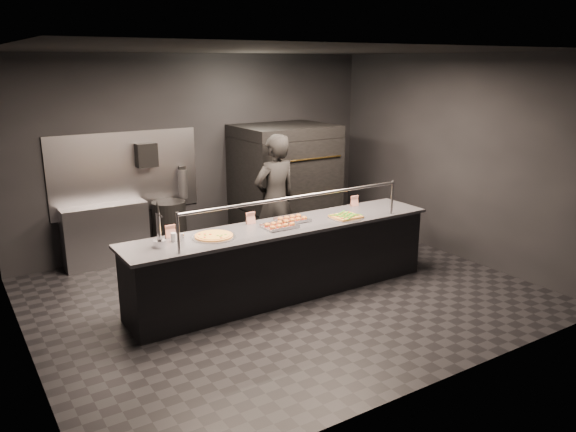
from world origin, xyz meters
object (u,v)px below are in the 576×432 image
at_px(slider_tray_a, 280,226).
at_px(round_pizza, 214,236).
at_px(square_pizza, 346,217).
at_px(worker, 275,200).
at_px(trash_bin, 170,229).
at_px(service_counter, 284,260).
at_px(pizza_oven, 285,184).
at_px(prep_shelf, 106,235).
at_px(beer_tap, 159,234).
at_px(slider_tray_b, 292,219).
at_px(towel_dispenser, 146,155).
at_px(fire_extinguisher, 183,183).

bearing_deg(slider_tray_a, round_pizza, 175.51).
bearing_deg(square_pizza, worker, 105.85).
xyz_separation_m(square_pizza, trash_bin, (-1.51, 2.37, -0.52)).
bearing_deg(square_pizza, slider_tray_a, 174.18).
bearing_deg(slider_tray_a, service_counter, 27.71).
bearing_deg(pizza_oven, prep_shelf, 171.46).
distance_m(square_pizza, trash_bin, 2.86).
xyz_separation_m(prep_shelf, beer_tap, (-0.00, -2.31, 0.62)).
bearing_deg(slider_tray_b, pizza_oven, 60.61).
xyz_separation_m(pizza_oven, beer_tap, (-2.80, -1.89, 0.10)).
xyz_separation_m(beer_tap, round_pizza, (0.65, 0.00, -0.14)).
xyz_separation_m(towel_dispenser, trash_bin, (0.24, -0.17, -1.13)).
xyz_separation_m(fire_extinguisher, square_pizza, (1.20, -2.55, -0.12)).
distance_m(fire_extinguisher, round_pizza, 2.46).
distance_m(fire_extinguisher, slider_tray_a, 2.47).
height_order(service_counter, prep_shelf, service_counter).
distance_m(prep_shelf, worker, 2.51).
bearing_deg(fire_extinguisher, slider_tray_b, -77.00).
height_order(service_counter, fire_extinguisher, service_counter).
relative_size(slider_tray_b, trash_bin, 0.50).
height_order(prep_shelf, square_pizza, square_pizza).
bearing_deg(slider_tray_a, pizza_oven, 56.34).
bearing_deg(towel_dispenser, slider_tray_a, -71.87).
bearing_deg(towel_dispenser, prep_shelf, -174.29).
distance_m(towel_dispenser, worker, 2.03).
bearing_deg(slider_tray_a, fire_extinguisher, 95.81).
distance_m(pizza_oven, fire_extinguisher, 1.63).
distance_m(service_counter, pizza_oven, 2.30).
relative_size(slider_tray_b, square_pizza, 0.96).
height_order(towel_dispenser, fire_extinguisher, towel_dispenser).
relative_size(slider_tray_a, trash_bin, 0.48).
relative_size(round_pizza, trash_bin, 0.60).
distance_m(prep_shelf, fire_extinguisher, 1.39).
height_order(towel_dispenser, square_pizza, towel_dispenser).
relative_size(service_counter, slider_tray_a, 10.06).
relative_size(pizza_oven, prep_shelf, 1.59).
xyz_separation_m(pizza_oven, worker, (-0.69, -0.85, -0.01)).
bearing_deg(slider_tray_b, worker, 71.17).
distance_m(prep_shelf, round_pizza, 2.44).
relative_size(round_pizza, slider_tray_b, 1.20).
distance_m(slider_tray_b, trash_bin, 2.35).
height_order(prep_shelf, beer_tap, beer_tap).
bearing_deg(fire_extinguisher, square_pizza, -64.80).
relative_size(fire_extinguisher, slider_tray_b, 1.19).
bearing_deg(prep_shelf, service_counter, -55.41).
bearing_deg(square_pizza, fire_extinguisher, 115.20).
height_order(round_pizza, trash_bin, round_pizza).
xyz_separation_m(beer_tap, worker, (2.11, 1.04, -0.12)).
distance_m(fire_extinguisher, trash_bin, 0.73).
xyz_separation_m(pizza_oven, slider_tray_a, (-1.30, -1.95, -0.02)).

